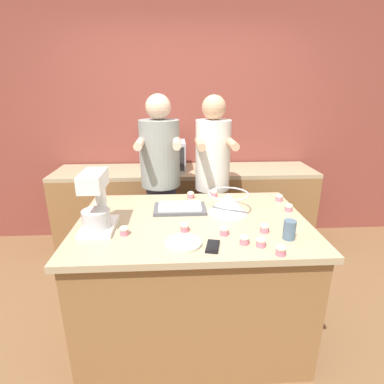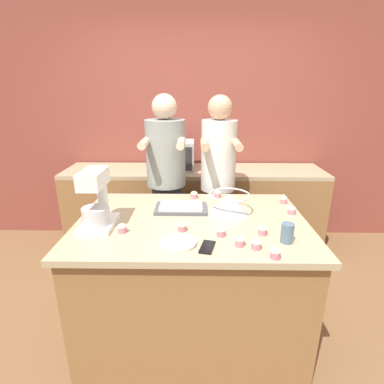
% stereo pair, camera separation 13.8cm
% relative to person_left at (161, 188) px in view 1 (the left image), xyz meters
% --- Properties ---
extents(ground_plane, '(16.00, 16.00, 0.00)m').
position_rel_person_left_xyz_m(ground_plane, '(0.24, -0.72, -0.90)').
color(ground_plane, brown).
extents(back_wall, '(10.00, 0.06, 2.70)m').
position_rel_person_left_xyz_m(back_wall, '(0.24, 0.95, 0.45)').
color(back_wall, brown).
rests_on(back_wall, ground_plane).
extents(island_counter, '(1.53, 1.05, 0.91)m').
position_rel_person_left_xyz_m(island_counter, '(0.24, -0.72, -0.44)').
color(island_counter, olive).
rests_on(island_counter, ground_plane).
extents(back_counter, '(2.80, 0.60, 0.91)m').
position_rel_person_left_xyz_m(back_counter, '(0.24, 0.60, -0.44)').
color(back_counter, olive).
rests_on(back_counter, ground_plane).
extents(person_left, '(0.36, 0.51, 1.71)m').
position_rel_person_left_xyz_m(person_left, '(0.00, 0.00, 0.00)').
color(person_left, '#33384C').
rests_on(person_left, ground_plane).
extents(person_right, '(0.32, 0.49, 1.70)m').
position_rel_person_left_xyz_m(person_right, '(0.46, -0.00, 0.01)').
color(person_right, brown).
rests_on(person_right, ground_plane).
extents(stand_mixer, '(0.20, 0.30, 0.37)m').
position_rel_person_left_xyz_m(stand_mixer, '(-0.35, -0.83, 0.17)').
color(stand_mixer, white).
rests_on(stand_mixer, island_counter).
extents(mixing_bowl, '(0.29, 0.29, 0.14)m').
position_rel_person_left_xyz_m(mixing_bowl, '(0.50, -0.60, 0.09)').
color(mixing_bowl, '#BCBCC1').
rests_on(mixing_bowl, island_counter).
extents(baking_tray, '(0.37, 0.22, 0.04)m').
position_rel_person_left_xyz_m(baking_tray, '(0.16, -0.55, 0.03)').
color(baking_tray, '#4C4C51').
rests_on(baking_tray, island_counter).
extents(microwave_oven, '(0.47, 0.36, 0.31)m').
position_rel_person_left_xyz_m(microwave_oven, '(0.01, 0.60, 0.17)').
color(microwave_oven, '#B7B7BC').
rests_on(microwave_oven, back_counter).
extents(cell_phone, '(0.10, 0.16, 0.01)m').
position_rel_person_left_xyz_m(cell_phone, '(0.33, -1.10, 0.02)').
color(cell_phone, black).
rests_on(cell_phone, island_counter).
extents(drinking_glass, '(0.07, 0.07, 0.11)m').
position_rel_person_left_xyz_m(drinking_glass, '(0.79, -1.02, 0.07)').
color(drinking_glass, slate).
rests_on(drinking_glass, island_counter).
extents(small_plate, '(0.21, 0.21, 0.02)m').
position_rel_person_left_xyz_m(small_plate, '(0.17, -1.06, 0.02)').
color(small_plate, beige).
rests_on(small_plate, island_counter).
extents(cupcake_0, '(0.06, 0.06, 0.06)m').
position_rel_person_left_xyz_m(cupcake_0, '(0.25, -0.30, 0.04)').
color(cupcake_0, '#D17084').
rests_on(cupcake_0, island_counter).
extents(cupcake_1, '(0.06, 0.06, 0.06)m').
position_rel_person_left_xyz_m(cupcake_1, '(0.52, -1.07, 0.04)').
color(cupcake_1, '#D17084').
rests_on(cupcake_1, island_counter).
extents(cupcake_2, '(0.06, 0.06, 0.06)m').
position_rel_person_left_xyz_m(cupcake_2, '(0.60, -1.10, 0.04)').
color(cupcake_2, '#D17084').
rests_on(cupcake_2, island_counter).
extents(cupcake_3, '(0.06, 0.06, 0.06)m').
position_rel_person_left_xyz_m(cupcake_3, '(0.18, -0.89, 0.04)').
color(cupcake_3, '#D17084').
rests_on(cupcake_3, island_counter).
extents(cupcake_4, '(0.06, 0.06, 0.06)m').
position_rel_person_left_xyz_m(cupcake_4, '(0.42, -0.95, 0.04)').
color(cupcake_4, '#D17084').
rests_on(cupcake_4, island_counter).
extents(cupcake_5, '(0.06, 0.06, 0.06)m').
position_rel_person_left_xyz_m(cupcake_5, '(0.94, -0.40, 0.04)').
color(cupcake_5, '#D17084').
rests_on(cupcake_5, island_counter).
extents(cupcake_6, '(0.06, 0.06, 0.06)m').
position_rel_person_left_xyz_m(cupcake_6, '(0.68, -1.20, 0.04)').
color(cupcake_6, '#D17084').
rests_on(cupcake_6, island_counter).
extents(cupcake_7, '(0.06, 0.06, 0.06)m').
position_rel_person_left_xyz_m(cupcake_7, '(0.94, -0.61, 0.04)').
color(cupcake_7, '#D17084').
rests_on(cupcake_7, island_counter).
extents(cupcake_8, '(0.06, 0.06, 0.06)m').
position_rel_person_left_xyz_m(cupcake_8, '(0.67, -0.93, 0.04)').
color(cupcake_8, '#D17084').
rests_on(cupcake_8, island_counter).
extents(cupcake_9, '(0.06, 0.06, 0.06)m').
position_rel_person_left_xyz_m(cupcake_9, '(0.44, -0.28, 0.04)').
color(cupcake_9, '#D17084').
rests_on(cupcake_9, island_counter).
extents(cupcake_10, '(0.06, 0.06, 0.06)m').
position_rel_person_left_xyz_m(cupcake_10, '(-0.18, -0.92, 0.04)').
color(cupcake_10, '#D17084').
rests_on(cupcake_10, island_counter).
extents(cupcake_11, '(0.06, 0.06, 0.06)m').
position_rel_person_left_xyz_m(cupcake_11, '(-0.44, -0.49, 0.04)').
color(cupcake_11, '#D17084').
rests_on(cupcake_11, island_counter).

